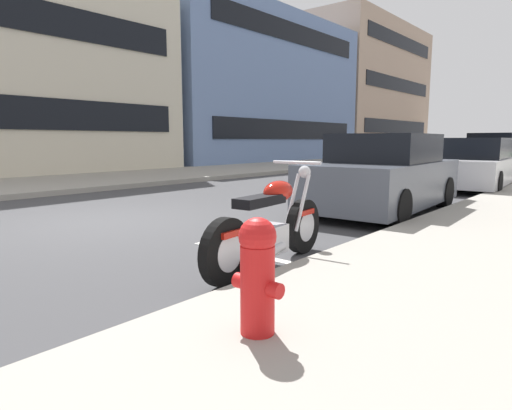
{
  "coord_description": "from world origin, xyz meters",
  "views": [
    {
      "loc": [
        -3.9,
        -6.66,
        1.37
      ],
      "look_at": [
        -0.19,
        -3.54,
        0.65
      ],
      "focal_mm": 30.84,
      "sensor_mm": 36.0,
      "label": 1
    }
  ],
  "objects_px": {
    "parked_car_at_intersection": "(384,176)",
    "parked_car_far_down_curb": "(474,165)",
    "fire_hydrant": "(258,273)",
    "car_opposite_curb": "(381,153)",
    "parked_motorcycle": "(271,228)",
    "crossing_truck": "(492,144)"
  },
  "relations": [
    {
      "from": "parked_car_at_intersection",
      "to": "parked_car_far_down_curb",
      "type": "relative_size",
      "value": 0.89
    },
    {
      "from": "parked_car_at_intersection",
      "to": "parked_car_far_down_curb",
      "type": "bearing_deg",
      "value": -4.92
    },
    {
      "from": "parked_car_far_down_curb",
      "to": "fire_hydrant",
      "type": "relative_size",
      "value": 6.09
    },
    {
      "from": "car_opposite_curb",
      "to": "parked_motorcycle",
      "type": "bearing_deg",
      "value": 17.14
    },
    {
      "from": "parked_car_at_intersection",
      "to": "fire_hydrant",
      "type": "relative_size",
      "value": 5.44
    },
    {
      "from": "parked_car_at_intersection",
      "to": "crossing_truck",
      "type": "bearing_deg",
      "value": 6.39
    },
    {
      "from": "parked_car_at_intersection",
      "to": "car_opposite_curb",
      "type": "height_order",
      "value": "parked_car_at_intersection"
    },
    {
      "from": "parked_car_at_intersection",
      "to": "car_opposite_curb",
      "type": "bearing_deg",
      "value": 21.74
    },
    {
      "from": "car_opposite_curb",
      "to": "parked_car_at_intersection",
      "type": "bearing_deg",
      "value": 20.6
    },
    {
      "from": "parked_motorcycle",
      "to": "crossing_truck",
      "type": "distance_m",
      "value": 38.67
    },
    {
      "from": "parked_car_far_down_curb",
      "to": "fire_hydrant",
      "type": "distance_m",
      "value": 11.52
    },
    {
      "from": "crossing_truck",
      "to": "fire_hydrant",
      "type": "height_order",
      "value": "crossing_truck"
    },
    {
      "from": "parked_car_at_intersection",
      "to": "crossing_truck",
      "type": "distance_m",
      "value": 34.32
    },
    {
      "from": "parked_motorcycle",
      "to": "parked_car_far_down_curb",
      "type": "height_order",
      "value": "parked_car_far_down_curb"
    },
    {
      "from": "car_opposite_curb",
      "to": "fire_hydrant",
      "type": "distance_m",
      "value": 21.67
    },
    {
      "from": "parked_car_far_down_curb",
      "to": "crossing_truck",
      "type": "bearing_deg",
      "value": 7.87
    },
    {
      "from": "parked_motorcycle",
      "to": "parked_car_at_intersection",
      "type": "relative_size",
      "value": 0.53
    },
    {
      "from": "car_opposite_curb",
      "to": "crossing_truck",
      "type": "bearing_deg",
      "value": 173.24
    },
    {
      "from": "parked_motorcycle",
      "to": "car_opposite_curb",
      "type": "xyz_separation_m",
      "value": [
        18.45,
        7.09,
        0.27
      ]
    },
    {
      "from": "parked_motorcycle",
      "to": "fire_hydrant",
      "type": "height_order",
      "value": "parked_motorcycle"
    },
    {
      "from": "crossing_truck",
      "to": "car_opposite_curb",
      "type": "xyz_separation_m",
      "value": [
        -19.73,
        0.99,
        -0.32
      ]
    },
    {
      "from": "car_opposite_curb",
      "to": "fire_hydrant",
      "type": "xyz_separation_m",
      "value": [
        -20.04,
        -8.24,
        -0.16
      ]
    }
  ]
}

